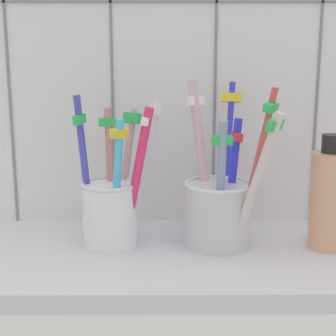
# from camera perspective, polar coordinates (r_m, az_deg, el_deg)

# --- Properties ---
(counter_slab) EXTENTS (0.64, 0.22, 0.02)m
(counter_slab) POSITION_cam_1_polar(r_m,az_deg,el_deg) (0.62, 0.02, -9.56)
(counter_slab) COLOR silver
(counter_slab) RESTS_ON ground
(tile_wall_back) EXTENTS (0.64, 0.02, 0.45)m
(tile_wall_back) POSITION_cam_1_polar(r_m,az_deg,el_deg) (0.69, -0.07, 11.14)
(tile_wall_back) COLOR white
(tile_wall_back) RESTS_ON ground
(toothbrush_cup_left) EXTENTS (0.10, 0.08, 0.17)m
(toothbrush_cup_left) POSITION_cam_1_polar(r_m,az_deg,el_deg) (0.62, -5.39, -3.65)
(toothbrush_cup_left) COLOR white
(toothbrush_cup_left) RESTS_ON counter_slab
(toothbrush_cup_right) EXTENTS (0.10, 0.13, 0.19)m
(toothbrush_cup_right) POSITION_cam_1_polar(r_m,az_deg,el_deg) (0.62, 5.87, -3.86)
(toothbrush_cup_right) COLOR silver
(toothbrush_cup_right) RESTS_ON counter_slab
(soap_bottle) EXTENTS (0.04, 0.04, 0.13)m
(soap_bottle) POSITION_cam_1_polar(r_m,az_deg,el_deg) (0.63, 16.87, -3.04)
(soap_bottle) COLOR #DEA17C
(soap_bottle) RESTS_ON counter_slab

